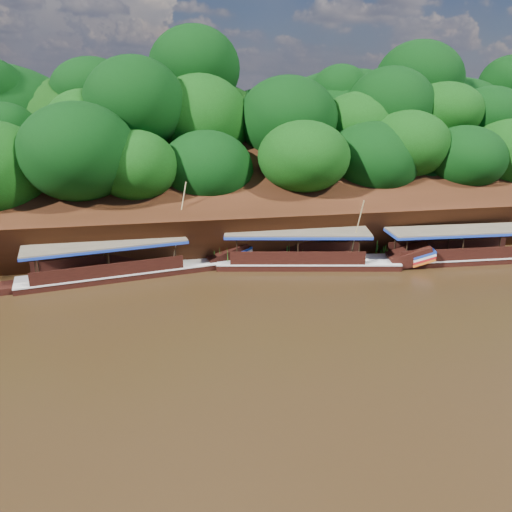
{
  "coord_description": "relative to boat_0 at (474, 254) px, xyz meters",
  "views": [
    {
      "loc": [
        -8.68,
        -24.37,
        12.25
      ],
      "look_at": [
        -2.95,
        7.0,
        1.36
      ],
      "focal_mm": 35.0,
      "sensor_mm": 36.0,
      "label": 1
    }
  ],
  "objects": [
    {
      "name": "reeds",
      "position": [
        -16.38,
        2.52,
        0.28
      ],
      "size": [
        49.5,
        2.29,
        2.0
      ],
      "color": "#266118",
      "rests_on": "ground"
    },
    {
      "name": "riverbank",
      "position": [
        -13.43,
        15.76,
        1.33
      ],
      "size": [
        120.0,
        30.06,
        19.4
      ],
      "color": "black",
      "rests_on": "ground"
    },
    {
      "name": "boat_2",
      "position": [
        -24.58,
        1.5,
        0.0
      ],
      "size": [
        15.93,
        4.84,
        6.6
      ],
      "rotation": [
        0.0,
        0.0,
        0.18
      ],
      "color": "black",
      "rests_on": "ground"
    },
    {
      "name": "ground",
      "position": [
        -13.42,
        -6.97,
        -0.56
      ],
      "size": [
        160.0,
        160.0,
        0.0
      ],
      "primitive_type": "plane",
      "color": "black",
      "rests_on": "ground"
    },
    {
      "name": "boat_1",
      "position": [
        -11.64,
        0.96,
        0.04
      ],
      "size": [
        15.45,
        4.9,
        5.57
      ],
      "rotation": [
        0.0,
        0.0,
        -0.18
      ],
      "color": "black",
      "rests_on": "ground"
    },
    {
      "name": "boat_0",
      "position": [
        0.0,
        0.0,
        0.0
      ],
      "size": [
        15.34,
        3.45,
        6.04
      ],
      "rotation": [
        0.0,
        0.0,
        -0.05
      ],
      "color": "black",
      "rests_on": "ground"
    }
  ]
}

